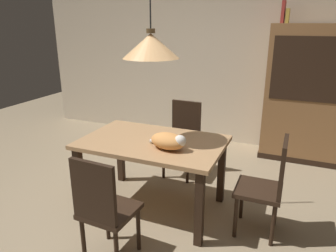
{
  "coord_description": "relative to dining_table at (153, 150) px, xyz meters",
  "views": [
    {
      "loc": [
        1.14,
        -2.27,
        1.87
      ],
      "look_at": [
        -0.06,
        0.56,
        0.85
      ],
      "focal_mm": 33.85,
      "sensor_mm": 36.0,
      "label": 1
    }
  ],
  "objects": [
    {
      "name": "book_yellow_short",
      "position": [
        1.02,
        1.96,
        1.29
      ],
      "size": [
        0.04,
        0.2,
        0.18
      ],
      "primitive_type": "cube",
      "color": "gold",
      "rests_on": "hutch_bookcase"
    },
    {
      "name": "book_red_tall",
      "position": [
        0.97,
        1.96,
        1.34
      ],
      "size": [
        0.04,
        0.22,
        0.28
      ],
      "primitive_type": "cube",
      "color": "#B73833",
      "rests_on": "hutch_bookcase"
    },
    {
      "name": "hutch_bookcase",
      "position": [
        1.4,
        1.95,
        0.24
      ],
      "size": [
        1.12,
        0.45,
        1.85
      ],
      "color": "olive",
      "rests_on": "ground"
    },
    {
      "name": "cat_sleeping",
      "position": [
        0.23,
        -0.14,
        0.18
      ],
      "size": [
        0.4,
        0.28,
        0.16
      ],
      "color": "#E59951",
      "rests_on": "dining_table"
    },
    {
      "name": "chair_far_back",
      "position": [
        0.0,
        0.88,
        -0.14
      ],
      "size": [
        0.41,
        0.41,
        0.93
      ],
      "color": "black",
      "rests_on": "ground"
    },
    {
      "name": "chair_near_front",
      "position": [
        -0.0,
        -0.88,
        -0.14
      ],
      "size": [
        0.42,
        0.42,
        0.93
      ],
      "color": "black",
      "rests_on": "ground"
    },
    {
      "name": "dining_table",
      "position": [
        0.0,
        0.0,
        0.0
      ],
      "size": [
        1.4,
        0.9,
        0.75
      ],
      "color": "tan",
      "rests_on": "ground"
    },
    {
      "name": "ground",
      "position": [
        0.14,
        -0.36,
        -0.65
      ],
      "size": [
        10.0,
        10.0,
        0.0
      ],
      "primitive_type": "plane",
      "color": "#998466"
    },
    {
      "name": "back_wall",
      "position": [
        0.14,
        2.29,
        0.8
      ],
      "size": [
        6.4,
        0.1,
        2.9
      ],
      "primitive_type": "cube",
      "color": "beige",
      "rests_on": "ground"
    },
    {
      "name": "chair_right_side",
      "position": [
        1.13,
        0.0,
        -0.14
      ],
      "size": [
        0.4,
        0.4,
        0.93
      ],
      "color": "black",
      "rests_on": "ground"
    },
    {
      "name": "pendant_lamp",
      "position": [
        -0.0,
        0.0,
        1.01
      ],
      "size": [
        0.52,
        0.52,
        1.3
      ],
      "color": "#E0A86B"
    }
  ]
}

